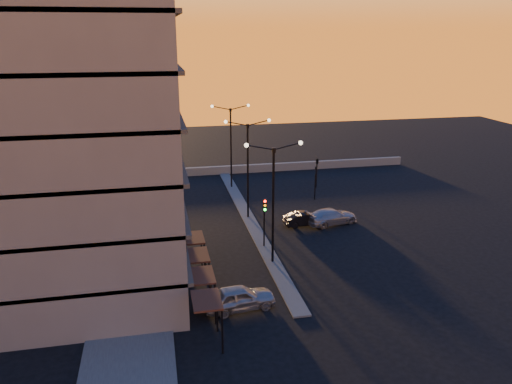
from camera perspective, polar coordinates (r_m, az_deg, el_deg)
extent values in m
plane|color=black|center=(38.99, 1.90, -8.05)|extent=(120.00, 120.00, 0.00)
cube|color=#4D4D4A|center=(41.72, -13.71, -6.69)|extent=(5.00, 40.00, 0.12)
cube|color=#4D4D4A|center=(47.96, -0.91, -2.89)|extent=(1.20, 36.00, 0.12)
cube|color=slate|center=(63.16, -1.88, 2.63)|extent=(44.00, 0.50, 1.00)
cylinder|color=slate|center=(36.79, -20.73, 9.65)|extent=(14.00, 14.00, 25.00)
cube|color=slate|center=(31.90, -21.99, 8.43)|extent=(14.00, 10.00, 25.00)
cylinder|color=black|center=(39.62, -19.02, -6.10)|extent=(14.16, 14.16, 2.40)
cube|color=black|center=(34.80, -8.25, -5.03)|extent=(0.15, 3.20, 1.20)
cylinder|color=black|center=(37.26, 1.97, -1.81)|extent=(0.18, 0.18, 9.00)
cube|color=black|center=(36.02, 2.04, 4.80)|extent=(0.25, 0.25, 0.35)
sphere|color=#FFE5B2|center=(35.51, -1.10, 5.36)|extent=(0.32, 0.32, 0.32)
sphere|color=#FFE5B2|center=(36.44, 5.12, 5.62)|extent=(0.32, 0.32, 0.32)
cylinder|color=black|center=(46.58, -0.94, 2.23)|extent=(0.18, 0.18, 9.00)
cube|color=black|center=(45.60, -0.97, 7.56)|extent=(0.25, 0.25, 0.35)
sphere|color=#FFE5B2|center=(45.20, -3.49, 8.02)|extent=(0.32, 0.32, 0.32)
sphere|color=#FFE5B2|center=(45.93, 1.51, 8.20)|extent=(0.32, 0.32, 0.32)
cylinder|color=black|center=(56.14, -2.87, 4.90)|extent=(0.18, 0.18, 9.00)
cube|color=black|center=(55.33, -2.94, 9.35)|extent=(0.25, 0.25, 0.35)
sphere|color=#FFE5B2|center=(54.99, -5.04, 9.72)|extent=(0.32, 0.32, 0.32)
sphere|color=#FFE5B2|center=(55.60, -0.89, 9.88)|extent=(0.32, 0.32, 0.32)
cylinder|color=black|center=(41.01, 0.93, -4.25)|extent=(0.12, 0.12, 3.20)
cube|color=black|center=(40.09, 1.00, -1.50)|extent=(0.28, 0.16, 1.00)
sphere|color=#FF0C05|center=(39.89, 1.04, -1.07)|extent=(0.20, 0.20, 0.20)
sphere|color=orange|center=(40.00, 1.04, -1.54)|extent=(0.20, 0.20, 0.20)
sphere|color=#0CFF26|center=(40.12, 1.03, -2.02)|extent=(0.20, 0.20, 0.20)
cylinder|color=black|center=(53.14, 6.76, 0.59)|extent=(0.12, 0.12, 2.80)
imported|color=black|center=(52.64, 6.83, 2.46)|extent=(0.13, 0.16, 0.80)
cylinder|color=black|center=(57.24, 6.93, 1.84)|extent=(0.12, 0.12, 2.80)
imported|color=black|center=(56.77, 7.00, 3.59)|extent=(0.42, 1.99, 0.80)
imported|color=#95979C|center=(32.64, -1.89, -11.97)|extent=(4.81, 2.42, 1.57)
imported|color=black|center=(46.16, 5.58, -3.05)|extent=(3.98, 1.73, 1.27)
imported|color=#A1A2A9|center=(46.76, 8.62, -2.78)|extent=(5.33, 3.15, 1.45)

